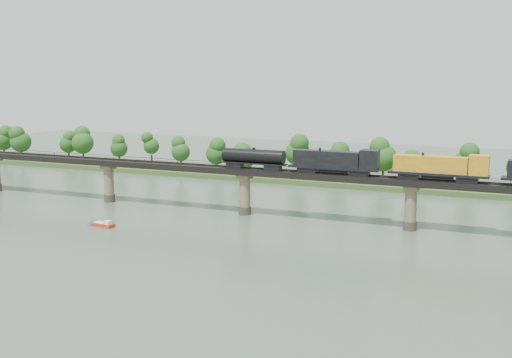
% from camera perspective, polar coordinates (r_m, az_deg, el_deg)
% --- Properties ---
extents(ground, '(400.00, 400.00, 0.00)m').
position_cam_1_polar(ground, '(131.55, -6.38, -5.76)').
color(ground, '#394839').
rests_on(ground, ground).
extents(far_bank, '(300.00, 24.00, 1.60)m').
position_cam_1_polar(far_bank, '(207.88, 5.23, 0.11)').
color(far_bank, '#2E491D').
rests_on(far_bank, ground).
extents(bridge, '(236.00, 30.00, 11.50)m').
position_cam_1_polar(bridge, '(156.44, -1.00, -1.21)').
color(bridge, '#473A2D').
rests_on(bridge, ground).
extents(bridge_superstructure, '(220.00, 4.90, 0.75)m').
position_cam_1_polar(bridge_superstructure, '(155.39, -1.01, 1.09)').
color(bridge_superstructure, black).
rests_on(bridge_superstructure, bridge).
extents(far_treeline, '(289.06, 17.54, 13.60)m').
position_cam_1_polar(far_treeline, '(205.21, 2.69, 2.28)').
color(far_treeline, '#382619').
rests_on(far_treeline, far_bank).
extents(freight_train, '(85.08, 3.31, 5.86)m').
position_cam_1_polar(freight_train, '(143.86, 12.91, 1.18)').
color(freight_train, black).
rests_on(freight_train, bridge).
extents(motorboat, '(5.74, 2.74, 1.55)m').
position_cam_1_polar(motorboat, '(149.10, -13.41, -3.94)').
color(motorboat, '#B52C14').
rests_on(motorboat, ground).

